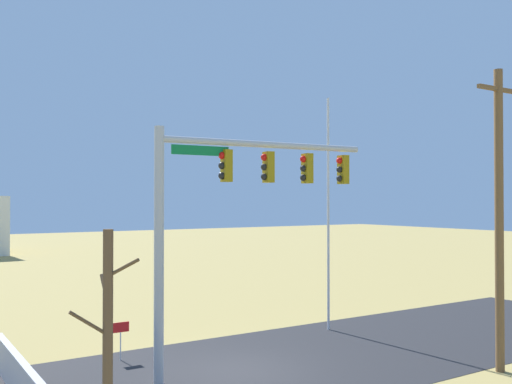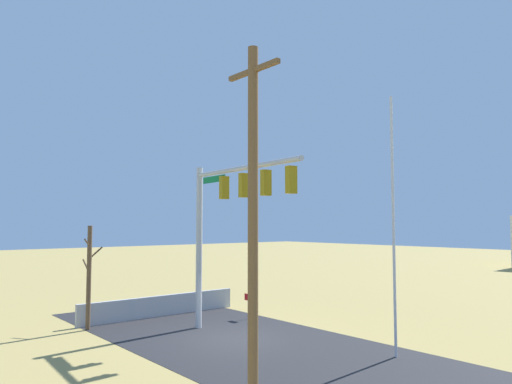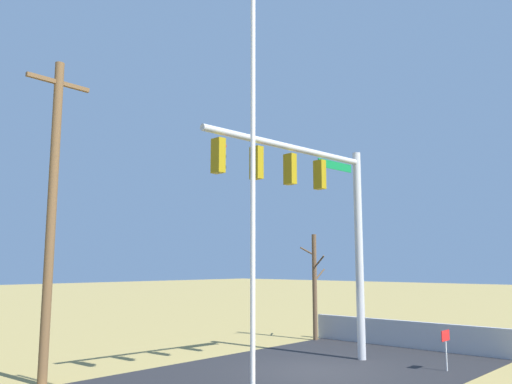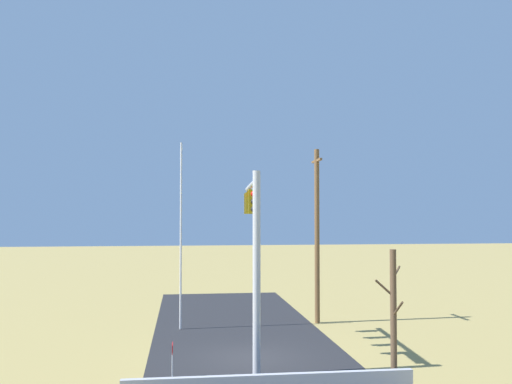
% 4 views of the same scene
% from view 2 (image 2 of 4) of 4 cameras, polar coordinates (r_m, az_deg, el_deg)
% --- Properties ---
extents(ground_plane, '(160.00, 160.00, 0.00)m').
position_cam_2_polar(ground_plane, '(20.00, -2.89, -17.28)').
color(ground_plane, '#9E894C').
extents(road_surface, '(28.00, 8.00, 0.01)m').
position_cam_2_polar(road_surface, '(17.09, 5.75, -19.57)').
color(road_surface, '#232326').
rests_on(road_surface, ground_plane).
extents(sidewalk_corner, '(6.00, 6.00, 0.01)m').
position_cam_2_polar(sidewalk_corner, '(22.92, -8.39, -15.51)').
color(sidewalk_corner, '#B7B5AD').
rests_on(sidewalk_corner, ground_plane).
extents(retaining_fence, '(0.20, 8.55, 1.03)m').
position_cam_2_polar(retaining_fence, '(24.94, -11.36, -13.33)').
color(retaining_fence, '#A8A8AD').
rests_on(retaining_fence, ground_plane).
extents(signal_mast, '(7.12, 0.77, 7.21)m').
position_cam_2_polar(signal_mast, '(19.72, -3.68, -2.18)').
color(signal_mast, '#B2B5BA').
rests_on(signal_mast, ground_plane).
extents(flagpole, '(0.10, 0.10, 9.24)m').
position_cam_2_polar(flagpole, '(17.48, 16.26, -3.77)').
color(flagpole, silver).
rests_on(flagpole, ground_plane).
extents(utility_pole, '(1.90, 0.26, 9.09)m').
position_cam_2_polar(utility_pole, '(11.67, -0.37, -3.43)').
color(utility_pole, brown).
rests_on(utility_pole, ground_plane).
extents(bare_tree, '(1.27, 1.02, 4.56)m').
position_cam_2_polar(bare_tree, '(22.40, -19.52, -9.55)').
color(bare_tree, brown).
rests_on(bare_tree, ground_plane).
extents(open_sign, '(0.56, 0.04, 1.22)m').
position_cam_2_polar(open_sign, '(23.68, -0.94, -12.96)').
color(open_sign, silver).
rests_on(open_sign, ground_plane).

